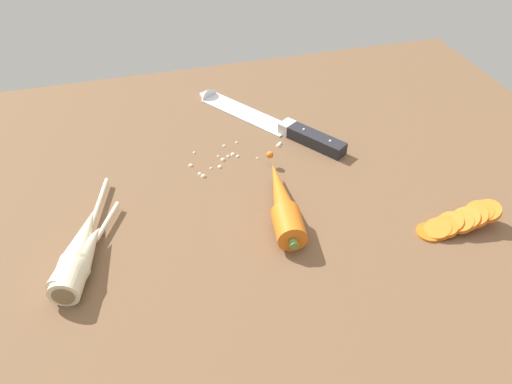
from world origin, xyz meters
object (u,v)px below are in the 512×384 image
parsnip_front (81,258)px  carrot_slice_stack (460,221)px  parsnip_mid_left (80,250)px  whole_carrot (283,202)px  chefs_knife (263,119)px

parsnip_front → carrot_slice_stack: bearing=-7.3°
parsnip_front → parsnip_mid_left: (-0.21, 1.51, -0.00)cm
whole_carrot → parsnip_mid_left: whole_carrot is taller
parsnip_front → carrot_slice_stack: (52.20, -6.67, -0.63)cm
chefs_knife → parsnip_front: 43.88cm
chefs_knife → carrot_slice_stack: 40.24cm
parsnip_front → whole_carrot: bearing=6.5°
parsnip_mid_left → carrot_slice_stack: size_ratio=1.89×
whole_carrot → parsnip_mid_left: (-28.95, -1.75, -0.12)cm
chefs_knife → parsnip_mid_left: size_ratio=1.29×
parsnip_front → chefs_knife: bearing=41.0°
parsnip_front → parsnip_mid_left: same height
carrot_slice_stack → parsnip_front: bearing=172.7°
chefs_knife → parsnip_front: parsnip_front is taller
parsnip_front → carrot_slice_stack: parsnip_front is taller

